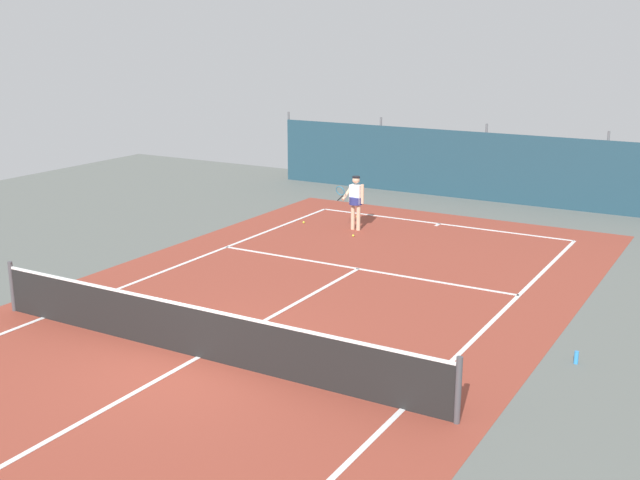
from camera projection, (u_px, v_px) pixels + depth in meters
ground_plane at (199, 357)px, 14.53m from camera, size 36.00×36.00×0.00m
court_surface at (199, 357)px, 14.52m from camera, size 11.02×26.60×0.01m
tennis_net at (198, 332)px, 14.39m from camera, size 10.12×0.10×1.10m
back_fence at (488, 180)px, 28.10m from camera, size 16.30×0.98×2.70m
tennis_player at (355, 199)px, 23.52m from camera, size 0.75×0.73×1.64m
tennis_ball_near_player at (304, 222)px, 24.55m from camera, size 0.07×0.07×0.07m
tennis_ball_midcourt at (353, 236)px, 22.98m from camera, size 0.07×0.07×0.07m
tennis_ball_by_sideline at (357, 216)px, 25.35m from camera, size 0.07×0.07×0.07m
parked_car at (565, 169)px, 29.25m from camera, size 2.32×4.35×1.68m
water_bottle at (576, 357)px, 14.23m from camera, size 0.08×0.08×0.24m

